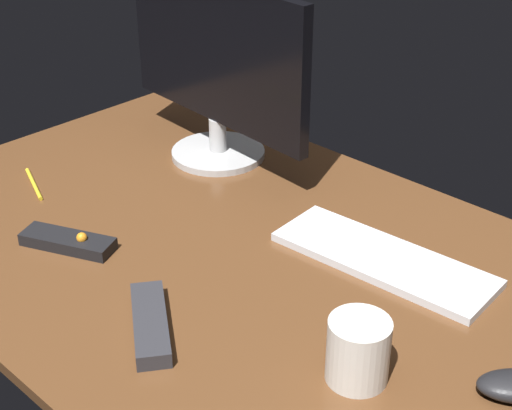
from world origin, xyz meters
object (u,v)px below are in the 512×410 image
(tv_remote, at_px, (150,323))
(keyboard, at_px, (383,259))
(coffee_mug, at_px, (358,350))
(pen, at_px, (34,184))
(media_remote, at_px, (68,241))
(monitor, at_px, (216,68))

(tv_remote, bearing_deg, keyboard, 105.54)
(coffee_mug, distance_m, pen, 0.79)
(pen, bearing_deg, coffee_mug, 20.96)
(media_remote, height_order, coffee_mug, coffee_mug)
(monitor, bearing_deg, coffee_mug, -24.24)
(monitor, relative_size, media_remote, 2.96)
(media_remote, xyz_separation_m, tv_remote, (0.27, -0.05, 0.00))
(tv_remote, relative_size, coffee_mug, 1.91)
(keyboard, height_order, pen, keyboard)
(monitor, height_order, tv_remote, monitor)
(monitor, bearing_deg, keyboard, -6.07)
(media_remote, relative_size, tv_remote, 0.97)
(tv_remote, bearing_deg, media_remote, -153.89)
(keyboard, distance_m, pen, 0.70)
(monitor, distance_m, tv_remote, 0.61)
(coffee_mug, bearing_deg, media_remote, -171.64)
(media_remote, bearing_deg, pen, 137.35)
(monitor, relative_size, coffee_mug, 5.45)
(monitor, relative_size, tv_remote, 2.86)
(keyboard, height_order, coffee_mug, coffee_mug)
(keyboard, relative_size, pen, 2.78)
(tv_remote, distance_m, coffee_mug, 0.30)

